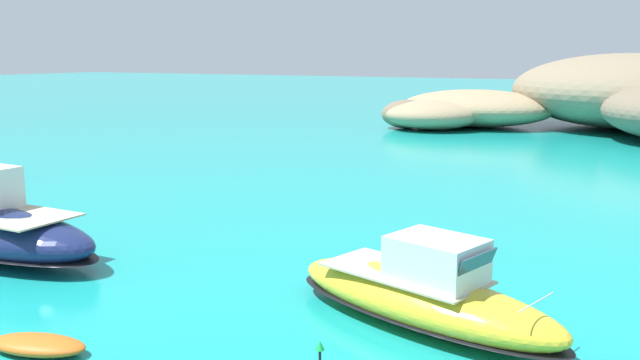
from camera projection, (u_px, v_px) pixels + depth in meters
islet_small at (462, 110)px, 69.03m from camera, size 17.77×18.18×3.77m
motorboat_yellow at (423, 295)px, 18.57m from camera, size 9.09×4.88×2.57m
dinghy_tender at (37, 345)px, 16.89m from camera, size 2.87×1.74×0.58m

